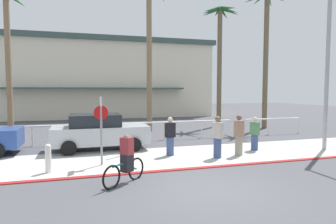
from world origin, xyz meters
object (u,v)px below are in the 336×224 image
Objects in this scene: bollard_1 at (48,158)px; pedestrian_2 at (239,137)px; palm_tree_2 at (149,23)px; pedestrian_1 at (255,135)px; stop_sign_bike_lane at (101,121)px; cyclist_teal_0 at (126,160)px; palm_tree_4 at (266,27)px; car_silver_1 at (100,132)px; palm_tree_1 at (6,30)px; pedestrian_3 at (170,138)px; pedestrian_0 at (218,139)px; palm_tree_3 at (220,36)px; streetlight_curb at (332,58)px.

bollard_1 is 0.57× the size of pedestrian_2.
palm_tree_2 is 6.26× the size of pedestrian_1.
stop_sign_bike_lane is 1.71× the size of cyclist_teal_0.
cyclist_teal_0 is (0.55, -2.37, -0.98)m from stop_sign_bike_lane.
palm_tree_4 is 2.26× the size of car_silver_1.
palm_tree_1 reaches higher than car_silver_1.
palm_tree_4 is at bearing 49.63° from pedestrian_2.
cyclist_teal_0 is 0.90× the size of pedestrian_3.
stop_sign_bike_lane is 7.14m from pedestrian_1.
pedestrian_3 is (-4.10, 0.04, 0.05)m from pedestrian_1.
pedestrian_2 is at bearing 24.61° from cyclist_teal_0.
palm_tree_4 reaches higher than pedestrian_3.
stop_sign_bike_lane is 15.66m from palm_tree_4.
car_silver_1 is at bearing 145.51° from pedestrian_0.
palm_tree_3 is (14.84, -0.19, 0.33)m from palm_tree_1.
pedestrian_3 reaches higher than bollard_1.
cyclist_teal_0 is (-9.75, -2.15, -3.58)m from streetlight_curb.
palm_tree_2 is 13.26m from cyclist_teal_0.
palm_tree_4 is 5.64× the size of pedestrian_2.
streetlight_curb is at bearing -2.85° from pedestrian_2.
palm_tree_4 reaches higher than cyclist_teal_0.
pedestrian_2 is (5.63, -2.94, -0.05)m from car_silver_1.
cyclist_teal_0 is at bearing -85.28° from car_silver_1.
streetlight_curb is 0.76× the size of palm_tree_2.
car_silver_1 is at bearing 87.77° from stop_sign_bike_lane.
pedestrian_0 is at bearing -46.32° from palm_tree_1.
palm_tree_3 is 12.30m from pedestrian_2.
stop_sign_bike_lane is 1.45× the size of pedestrian_2.
pedestrian_2 is (-3.96, -9.89, -6.14)m from palm_tree_3.
pedestrian_3 is at bearing 53.49° from cyclist_teal_0.
palm_tree_2 is (8.98, -1.46, 0.71)m from palm_tree_1.
bollard_1 is (-1.81, -0.52, -1.16)m from stop_sign_bike_lane.
pedestrian_2 is (-1.28, -0.78, 0.10)m from pedestrian_1.
palm_tree_4 reaches higher than palm_tree_2.
pedestrian_2 is (1.09, 0.18, 0.01)m from pedestrian_0.
streetlight_curb reaches higher than pedestrian_1.
car_silver_1 is at bearing 162.73° from streetlight_curb.
pedestrian_0 reaches higher than car_silver_1.
palm_tree_3 is 6.17× the size of cyclist_teal_0.
stop_sign_bike_lane is 0.34× the size of streetlight_curb.
pedestrian_1 is at bearing -0.54° from pedestrian_3.
pedestrian_0 is (-7.68, -7.93, -6.59)m from palm_tree_4.
palm_tree_2 is 6.02m from palm_tree_3.
palm_tree_4 reaches higher than streetlight_curb.
bollard_1 is 0.64× the size of pedestrian_1.
bollard_1 is 4.92m from pedestrian_3.
pedestrian_2 is at bearing -77.51° from palm_tree_2.
car_silver_1 is (-3.72, -5.67, -6.48)m from palm_tree_2.
cyclist_teal_0 is (-9.15, -12.27, -6.27)m from palm_tree_3.
streetlight_curb is 18.72m from palm_tree_1.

